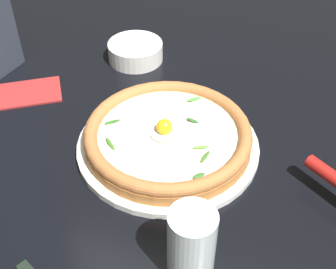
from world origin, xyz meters
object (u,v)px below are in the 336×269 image
at_px(side_bowl, 135,51).
at_px(pizza, 168,135).
at_px(folded_napkin, 26,92).
at_px(drinking_glass, 191,250).

bearing_deg(side_bowl, pizza, 33.63).
xyz_separation_m(side_bowl, folded_napkin, (0.20, -0.16, -0.02)).
relative_size(pizza, folded_napkin, 2.12).
height_order(side_bowl, folded_napkin, side_bowl).
height_order(pizza, folded_napkin, pizza).
bearing_deg(folded_napkin, side_bowl, 140.91).
relative_size(pizza, side_bowl, 2.40).
distance_m(side_bowl, folded_napkin, 0.26).
distance_m(pizza, side_bowl, 0.31).
distance_m(drinking_glass, folded_napkin, 0.53).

